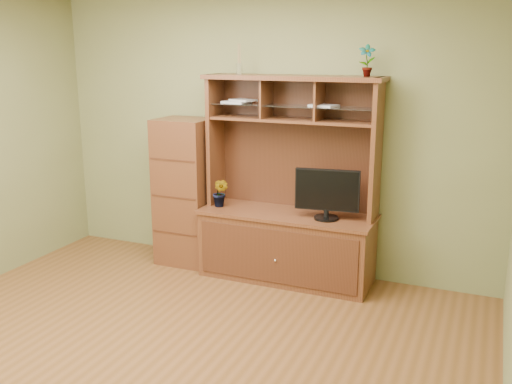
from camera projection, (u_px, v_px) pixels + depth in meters
The scene contains 8 objects.
room at pixel (152, 171), 3.73m from camera, with size 4.54×4.04×2.74m.
media_hutch at pixel (288, 225), 5.35m from camera, with size 1.66×0.61×1.90m.
monitor at pixel (327, 193), 5.04m from camera, with size 0.57×0.22×0.45m.
orchid_plant at pixel (220, 193), 5.46m from camera, with size 0.15×0.12×0.28m, color #2F5A1F.
top_plant at pixel (367, 60), 4.80m from camera, with size 0.14×0.10×0.27m, color #2A6222.
reed_diffuser at pixel (239, 62), 5.26m from camera, with size 0.06×0.06×0.28m.
magazines at pixel (266, 103), 5.24m from camera, with size 1.12×0.23×0.04m.
side_cabinet at pixel (186, 192), 5.73m from camera, with size 0.52×0.48×1.47m.
Camera 1 is at (2.05, -3.10, 2.13)m, focal length 40.00 mm.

